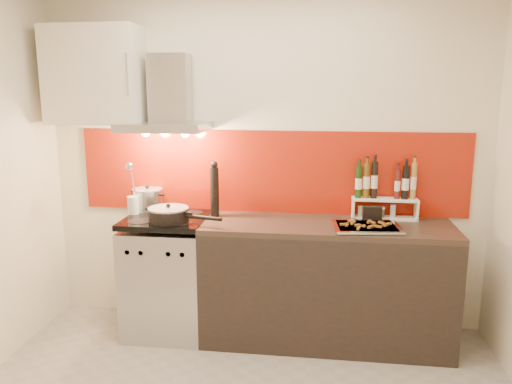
# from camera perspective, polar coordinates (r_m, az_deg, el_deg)

# --- Properties ---
(back_wall) EXTENTS (3.40, 0.02, 2.60)m
(back_wall) POSITION_cam_1_polar(r_m,az_deg,el_deg) (3.87, 0.88, 3.51)
(back_wall) COLOR silver
(back_wall) RESTS_ON ground
(backsplash) EXTENTS (3.00, 0.02, 0.64)m
(backsplash) POSITION_cam_1_polar(r_m,az_deg,el_deg) (3.87, 1.59, 2.30)
(backsplash) COLOR maroon
(backsplash) RESTS_ON back_wall
(range_stove) EXTENTS (0.60, 0.60, 0.91)m
(range_stove) POSITION_cam_1_polar(r_m,az_deg,el_deg) (3.95, -9.98, -9.42)
(range_stove) COLOR #B7B7BA
(range_stove) RESTS_ON ground
(counter) EXTENTS (1.80, 0.60, 0.90)m
(counter) POSITION_cam_1_polar(r_m,az_deg,el_deg) (3.78, 7.97, -10.19)
(counter) COLOR black
(counter) RESTS_ON ground
(range_hood) EXTENTS (0.62, 0.50, 0.61)m
(range_hood) POSITION_cam_1_polar(r_m,az_deg,el_deg) (3.82, -10.03, 9.89)
(range_hood) COLOR #B7B7BA
(range_hood) RESTS_ON back_wall
(upper_cabinet) EXTENTS (0.70, 0.35, 0.72)m
(upper_cabinet) POSITION_cam_1_polar(r_m,az_deg,el_deg) (4.01, -17.90, 12.56)
(upper_cabinet) COLOR silver
(upper_cabinet) RESTS_ON back_wall
(stock_pot) EXTENTS (0.24, 0.24, 0.20)m
(stock_pot) POSITION_cam_1_polar(r_m,az_deg,el_deg) (4.03, -12.27, -0.82)
(stock_pot) COLOR #B7B7BA
(stock_pot) RESTS_ON range_stove
(saute_pan) EXTENTS (0.56, 0.29, 0.14)m
(saute_pan) POSITION_cam_1_polar(r_m,az_deg,el_deg) (3.66, -9.87, -2.55)
(saute_pan) COLOR black
(saute_pan) RESTS_ON range_stove
(utensil_jar) EXTENTS (0.09, 0.13, 0.42)m
(utensil_jar) POSITION_cam_1_polar(r_m,az_deg,el_deg) (3.92, -13.92, -0.82)
(utensil_jar) COLOR silver
(utensil_jar) RESTS_ON range_stove
(pepper_mill) EXTENTS (0.07, 0.07, 0.42)m
(pepper_mill) POSITION_cam_1_polar(r_m,az_deg,el_deg) (3.78, -4.76, 0.26)
(pepper_mill) COLOR black
(pepper_mill) RESTS_ON counter
(step_shelf) EXTENTS (0.48, 0.13, 0.43)m
(step_shelf) POSITION_cam_1_polar(r_m,az_deg,el_deg) (3.81, 14.38, -0.28)
(step_shelf) COLOR white
(step_shelf) RESTS_ON counter
(caddy_box) EXTENTS (0.14, 0.06, 0.12)m
(caddy_box) POSITION_cam_1_polar(r_m,az_deg,el_deg) (3.72, 13.12, -2.47)
(caddy_box) COLOR black
(caddy_box) RESTS_ON counter
(baking_tray) EXTENTS (0.48, 0.39, 0.03)m
(baking_tray) POSITION_cam_1_polar(r_m,az_deg,el_deg) (3.55, 12.50, -3.88)
(baking_tray) COLOR silver
(baking_tray) RESTS_ON counter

